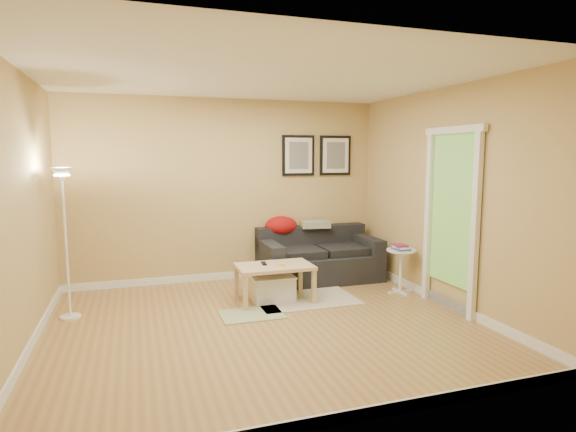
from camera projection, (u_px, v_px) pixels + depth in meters
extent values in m
plane|color=#9F7F44|center=(264.00, 325.00, 5.05)|extent=(4.50, 4.50, 0.00)
plane|color=white|center=(262.00, 75.00, 4.71)|extent=(4.50, 4.50, 0.00)
plane|color=tan|center=(227.00, 191.00, 6.76)|extent=(4.50, 0.00, 4.50)
plane|color=tan|center=(345.00, 235.00, 3.00)|extent=(4.50, 0.00, 4.50)
plane|color=tan|center=(19.00, 212.00, 4.18)|extent=(0.00, 4.00, 4.00)
plane|color=tan|center=(447.00, 198.00, 5.58)|extent=(0.00, 4.00, 4.00)
cube|color=white|center=(228.00, 275.00, 6.92)|extent=(4.50, 0.02, 0.10)
cube|color=white|center=(342.00, 418.00, 3.17)|extent=(4.50, 0.02, 0.10)
cube|color=white|center=(30.00, 346.00, 4.35)|extent=(0.02, 4.00, 0.10)
cube|color=white|center=(441.00, 300.00, 5.73)|extent=(0.02, 4.00, 0.10)
cube|color=#BEAE96|center=(305.00, 299.00, 5.93)|extent=(1.25, 0.85, 0.01)
cube|color=#668C4C|center=(252.00, 314.00, 5.36)|extent=(0.70, 0.50, 0.01)
cube|color=black|center=(264.00, 263.00, 5.83)|extent=(0.07, 0.16, 0.02)
cylinder|color=yellow|center=(282.00, 265.00, 5.74)|extent=(0.07, 0.07, 0.03)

